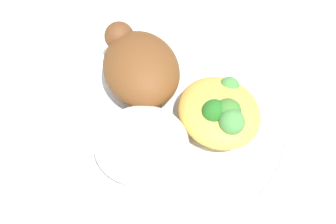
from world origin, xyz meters
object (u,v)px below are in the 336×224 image
plate (168,122)px  rice_pile (142,143)px  roasted_chicken (140,66)px  mac_cheese_with_broccoli (220,111)px  water_glass (43,2)px

plate → rice_pile: 0.06m
roasted_chicken → rice_pile: (-0.09, 0.02, -0.01)m
roasted_chicken → mac_cheese_with_broccoli: (-0.08, -0.07, -0.01)m
plate → water_glass: bearing=25.2°
rice_pile → water_glass: water_glass is taller
rice_pile → water_glass: (0.26, 0.06, 0.00)m
mac_cheese_with_broccoli → roasted_chicken: bearing=39.3°
mac_cheese_with_broccoli → water_glass: (0.25, 0.15, 0.00)m
mac_cheese_with_broccoli → water_glass: bearing=32.2°
rice_pile → plate: bearing=-47.0°
roasted_chicken → mac_cheese_with_broccoli: roasted_chicken is taller
roasted_chicken → water_glass: (0.17, 0.09, -0.01)m
rice_pile → mac_cheese_with_broccoli: (0.01, -0.09, 0.00)m
plate → mac_cheese_with_broccoli: mac_cheese_with_broccoli is taller
plate → roasted_chicken: bearing=15.4°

